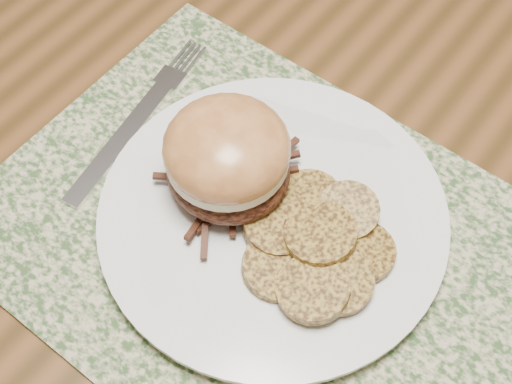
% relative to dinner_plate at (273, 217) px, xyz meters
% --- Properties ---
extents(placemat, '(0.45, 0.33, 0.00)m').
position_rel_dinner_plate_xyz_m(placemat, '(0.01, -0.02, -0.01)').
color(placemat, '#345029').
rests_on(placemat, dining_table).
extents(dinner_plate, '(0.26, 0.26, 0.02)m').
position_rel_dinner_plate_xyz_m(dinner_plate, '(0.00, 0.00, 0.00)').
color(dinner_plate, white).
rests_on(dinner_plate, placemat).
extents(pork_sandwich, '(0.12, 0.12, 0.08)m').
position_rel_dinner_plate_xyz_m(pork_sandwich, '(-0.04, -0.00, 0.04)').
color(pork_sandwich, black).
rests_on(pork_sandwich, dinner_plate).
extents(roasted_potatoes, '(0.13, 0.14, 0.03)m').
position_rel_dinner_plate_xyz_m(roasted_potatoes, '(0.05, -0.01, 0.02)').
color(roasted_potatoes, olive).
rests_on(roasted_potatoes, dinner_plate).
extents(fork, '(0.05, 0.20, 0.00)m').
position_rel_dinner_plate_xyz_m(fork, '(-0.16, 0.01, -0.01)').
color(fork, silver).
rests_on(fork, placemat).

